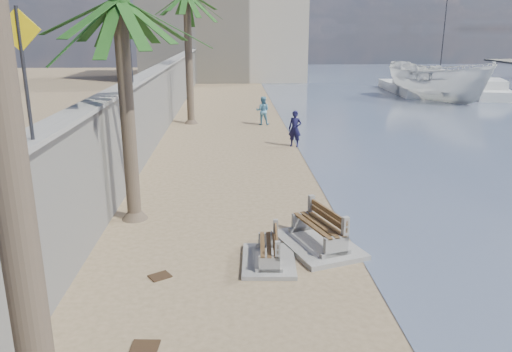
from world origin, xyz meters
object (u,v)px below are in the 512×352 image
yacht_near (487,91)px  person_a (295,126)px  bench_far (269,250)px  boat_cruiser (438,79)px  person_b (263,109)px  sailboat_west (439,76)px  palm_mid (119,4)px  bench_near (318,231)px  yacht_far (405,89)px

yacht_near → person_a: bearing=151.9°
bench_far → boat_cruiser: (15.82, 28.55, 1.38)m
person_b → sailboat_west: (22.67, 28.40, -0.64)m
sailboat_west → palm_mid: bearing=-122.2°
bench_far → person_a: size_ratio=0.96×
boat_cruiser → bench_near: bearing=-148.6°
bench_near → person_a: 11.93m
boat_cruiser → yacht_far: bearing=65.8°
person_a → boat_cruiser: bearing=74.4°
palm_mid → yacht_near: palm_mid is taller
sailboat_west → bench_far: bearing=-116.7°
bench_near → yacht_near: size_ratio=0.30×
person_b → yacht_near: (20.59, 12.94, -0.60)m
bench_far → sailboat_west: 52.74m
palm_mid → yacht_near: bearing=48.1°
yacht_near → person_b: bearing=139.7°
sailboat_west → person_a: bearing=-122.0°
bench_near → yacht_near: (20.23, 30.78, -0.10)m
bench_far → palm_mid: 7.78m
bench_far → yacht_near: 38.33m
boat_cruiser → person_b: bearing=-177.4°
bench_near → boat_cruiser: boat_cruiser is taller
palm_mid → person_a: (6.14, 9.54, -5.24)m
palm_mid → yacht_far: bearing=58.4°
palm_mid → person_b: palm_mid is taller
boat_cruiser → yacht_near: bearing=-2.9°
sailboat_west → boat_cruiser: bearing=-113.0°
palm_mid → person_b: size_ratio=3.81×
bench_far → palm_mid: size_ratio=0.27×
bench_near → yacht_near: 36.84m
boat_cruiser → yacht_near: 6.73m
person_b → sailboat_west: sailboat_west is taller
yacht_near → sailboat_west: 15.60m
person_b → yacht_near: person_b is taller
bench_near → person_b: 17.86m
boat_cruiser → sailboat_west: 20.22m
person_a → yacht_near: (19.37, 18.90, -0.68)m
person_b → boat_cruiser: size_ratio=0.45×
person_b → yacht_near: 24.32m
yacht_near → yacht_far: (-6.47, 2.49, 0.00)m
bench_far → boat_cruiser: 32.67m
person_b → sailboat_west: 36.35m
person_a → sailboat_west: 40.52m
yacht_near → sailboat_west: (2.08, 15.46, -0.04)m
boat_cruiser → yacht_far: boat_cruiser is taller
person_b → bench_near: bearing=98.4°
yacht_far → sailboat_west: sailboat_west is taller
bench_far → yacht_near: (21.62, 31.66, 0.00)m
bench_far → boat_cruiser: size_ratio=0.46×
bench_far → sailboat_west: sailboat_west is taller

